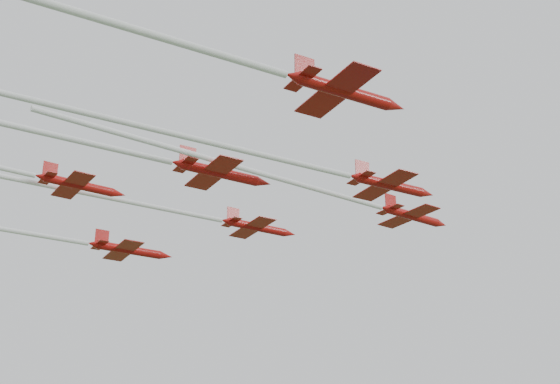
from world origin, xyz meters
The scene contains 5 objects.
jet_lead centered at (0.56, 5.38, 49.90)m, with size 23.87×53.96×2.76m.
jet_row2_left centered at (-17.99, -1.28, 49.20)m, with size 24.16×45.52×2.66m.
jet_row2_right centered at (3.28, -10.33, 47.65)m, with size 28.90×52.32×2.72m.
jet_row3_mid centered at (-11.33, -16.91, 49.49)m, with size 24.34×45.10×2.95m.
jet_row3_right centered at (7.33, -34.85, 47.71)m, with size 33.88×62.16×2.93m.
Camera 1 is at (43.87, -72.47, 12.52)m, focal length 50.00 mm.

